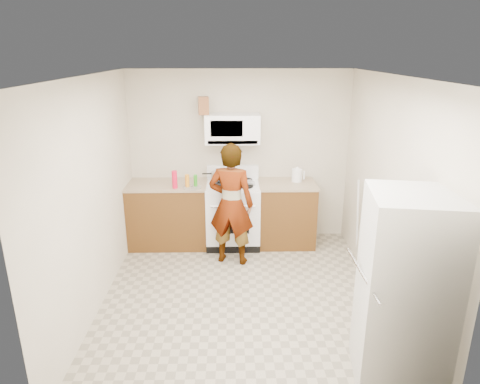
{
  "coord_description": "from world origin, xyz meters",
  "views": [
    {
      "loc": [
        -0.11,
        -4.34,
        2.74
      ],
      "look_at": [
        -0.02,
        0.55,
        1.11
      ],
      "focal_mm": 32.0,
      "sensor_mm": 36.0,
      "label": 1
    }
  ],
  "objects_px": {
    "fridge": "(405,291)",
    "saucepan": "(219,176)",
    "person": "(231,205)",
    "gas_range": "(233,213)",
    "microwave": "(233,128)",
    "kettle": "(297,175)"
  },
  "relations": [
    {
      "from": "person",
      "to": "fridge",
      "type": "relative_size",
      "value": 0.97
    },
    {
      "from": "fridge",
      "to": "saucepan",
      "type": "relative_size",
      "value": 7.82
    },
    {
      "from": "person",
      "to": "saucepan",
      "type": "relative_size",
      "value": 7.55
    },
    {
      "from": "microwave",
      "to": "person",
      "type": "bearing_deg",
      "value": -92.0
    },
    {
      "from": "fridge",
      "to": "kettle",
      "type": "relative_size",
      "value": 9.38
    },
    {
      "from": "fridge",
      "to": "saucepan",
      "type": "bearing_deg",
      "value": 128.15
    },
    {
      "from": "fridge",
      "to": "saucepan",
      "type": "xyz_separation_m",
      "value": [
        -1.61,
        2.86,
        0.16
      ]
    },
    {
      "from": "microwave",
      "to": "person",
      "type": "height_order",
      "value": "microwave"
    },
    {
      "from": "microwave",
      "to": "person",
      "type": "xyz_separation_m",
      "value": [
        -0.02,
        -0.69,
        -0.88
      ]
    },
    {
      "from": "person",
      "to": "saucepan",
      "type": "height_order",
      "value": "person"
    },
    {
      "from": "kettle",
      "to": "saucepan",
      "type": "relative_size",
      "value": 0.83
    },
    {
      "from": "fridge",
      "to": "microwave",
      "type": "bearing_deg",
      "value": 124.72
    },
    {
      "from": "person",
      "to": "kettle",
      "type": "xyz_separation_m",
      "value": [
        0.95,
        0.65,
        0.2
      ]
    },
    {
      "from": "gas_range",
      "to": "fridge",
      "type": "bearing_deg",
      "value": -62.98
    },
    {
      "from": "person",
      "to": "kettle",
      "type": "height_order",
      "value": "person"
    },
    {
      "from": "fridge",
      "to": "kettle",
      "type": "xyz_separation_m",
      "value": [
        -0.48,
        2.85,
        0.18
      ]
    },
    {
      "from": "saucepan",
      "to": "gas_range",
      "type": "bearing_deg",
      "value": -25.56
    },
    {
      "from": "person",
      "to": "kettle",
      "type": "relative_size",
      "value": 9.06
    },
    {
      "from": "kettle",
      "to": "microwave",
      "type": "bearing_deg",
      "value": -168.87
    },
    {
      "from": "gas_range",
      "to": "fridge",
      "type": "relative_size",
      "value": 0.66
    },
    {
      "from": "gas_range",
      "to": "kettle",
      "type": "xyz_separation_m",
      "value": [
        0.93,
        0.09,
        0.54
      ]
    },
    {
      "from": "microwave",
      "to": "gas_range",
      "type": "bearing_deg",
      "value": -90.0
    }
  ]
}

